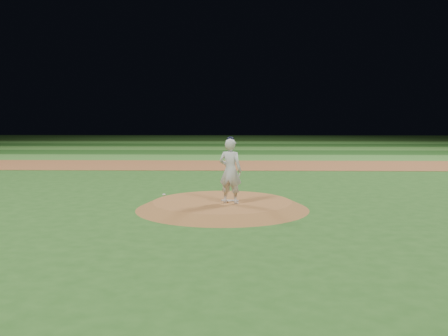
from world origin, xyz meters
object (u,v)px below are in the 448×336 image
(pitchers_mound, at_px, (222,205))
(pitching_rubber, at_px, (230,201))
(rosin_bag, at_px, (164,195))
(pitcher_on_mound, at_px, (230,171))

(pitchers_mound, height_order, pitching_rubber, pitching_rubber)
(pitchers_mound, bearing_deg, rosin_bag, 152.82)
(pitchers_mound, relative_size, rosin_bag, 46.48)
(pitchers_mound, bearing_deg, pitching_rubber, 5.25)
(pitching_rubber, bearing_deg, pitcher_on_mound, -77.62)
(pitchers_mound, bearing_deg, pitcher_on_mound, -57.56)
(pitching_rubber, xyz_separation_m, rosin_bag, (-2.27, 1.02, 0.02))
(pitching_rubber, bearing_deg, rosin_bag, 165.91)
(pitching_rubber, height_order, pitcher_on_mound, pitcher_on_mound)
(pitcher_on_mound, bearing_deg, pitchers_mound, 122.44)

